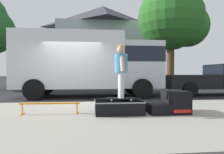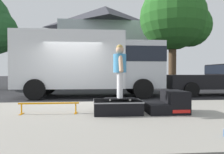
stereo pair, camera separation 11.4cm
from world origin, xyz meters
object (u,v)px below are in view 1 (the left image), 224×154
(kicker_ramp, at_px, (170,103))
(skateboard, at_px, (121,98))
(skater_kid, at_px, (121,67))
(skate_box, at_px, (119,106))
(grind_rail, at_px, (50,105))
(pickup_truck_black, at_px, (220,78))
(street_tree_main, at_px, (174,20))
(box_truck, at_px, (90,62))

(kicker_ramp, xyz_separation_m, skateboard, (-1.31, -0.06, 0.16))
(kicker_ramp, height_order, skater_kid, skater_kid)
(skate_box, distance_m, grind_rail, 1.75)
(skate_box, distance_m, skateboard, 0.23)
(kicker_ramp, relative_size, skateboard, 1.29)
(skater_kid, distance_m, pickup_truck_black, 7.98)
(skateboard, bearing_deg, kicker_ramp, 2.46)
(grind_rail, bearing_deg, skateboard, -5.65)
(grind_rail, relative_size, street_tree_main, 0.20)
(grind_rail, bearing_deg, box_truck, 78.13)
(box_truck, distance_m, street_tree_main, 8.58)
(grind_rail, xyz_separation_m, skater_kid, (1.80, -0.18, 0.99))
(box_truck, xyz_separation_m, pickup_truck_black, (6.86, 0.10, -0.81))
(skate_box, xyz_separation_m, grind_rail, (-1.74, 0.12, 0.04))
(skater_kid, distance_m, street_tree_main, 11.86)
(skater_kid, xyz_separation_m, pickup_truck_black, (6.09, 5.14, -0.43))
(box_truck, bearing_deg, kicker_ramp, -67.31)
(pickup_truck_black, bearing_deg, skater_kid, -139.79)
(skateboard, bearing_deg, grind_rail, 174.35)
(skateboard, distance_m, box_truck, 5.24)
(skate_box, bearing_deg, kicker_ramp, -0.01)
(skater_kid, height_order, pickup_truck_black, skater_kid)
(skater_kid, relative_size, pickup_truck_black, 0.24)
(box_truck, height_order, street_tree_main, street_tree_main)
(kicker_ramp, xyz_separation_m, skater_kid, (-1.31, -0.06, 0.97))
(skater_kid, bearing_deg, kicker_ramp, 2.46)
(grind_rail, distance_m, skateboard, 1.82)
(box_truck, bearing_deg, skate_box, -81.78)
(skateboard, bearing_deg, skate_box, 134.38)
(box_truck, relative_size, pickup_truck_black, 1.21)
(grind_rail, height_order, box_truck, box_truck)
(pickup_truck_black, bearing_deg, kicker_ramp, -133.19)
(kicker_ramp, distance_m, box_truck, 5.57)
(skater_kid, bearing_deg, pickup_truck_black, 40.21)
(skate_box, xyz_separation_m, box_truck, (-0.72, 4.98, 1.40))
(kicker_ramp, xyz_separation_m, street_tree_main, (4.18, 9.74, 4.78))
(street_tree_main, bearing_deg, pickup_truck_black, -82.71)
(skateboard, xyz_separation_m, street_tree_main, (5.49, 9.79, 4.62))
(kicker_ramp, height_order, pickup_truck_black, pickup_truck_black)
(skate_box, height_order, kicker_ramp, kicker_ramp)
(skate_box, bearing_deg, pickup_truck_black, 39.64)
(pickup_truck_black, bearing_deg, skateboard, -139.79)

